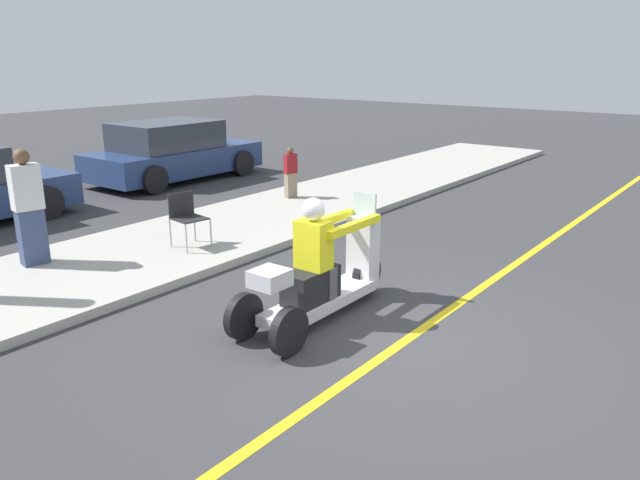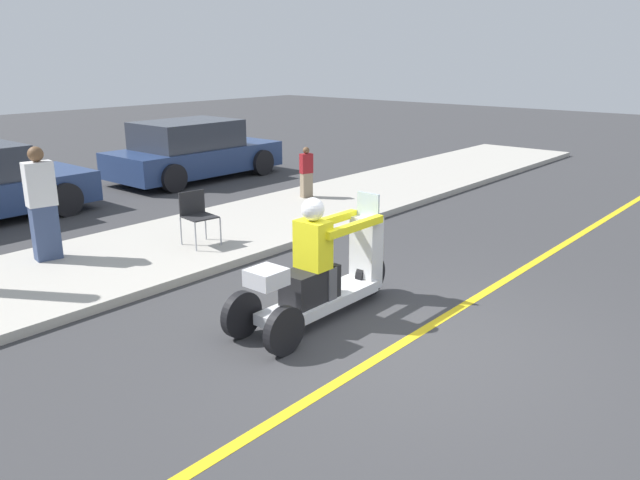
{
  "view_description": "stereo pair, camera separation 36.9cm",
  "coord_description": "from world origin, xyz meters",
  "views": [
    {
      "loc": [
        -5.43,
        -2.99,
        2.97
      ],
      "look_at": [
        -0.08,
        1.1,
        0.96
      ],
      "focal_mm": 35.0,
      "sensor_mm": 36.0,
      "label": 1
    },
    {
      "loc": [
        -5.2,
        -3.28,
        2.97
      ],
      "look_at": [
        -0.08,
        1.1,
        0.96
      ],
      "focal_mm": 35.0,
      "sensor_mm": 36.0,
      "label": 2
    }
  ],
  "objects": [
    {
      "name": "sidewalk_strip",
      "position": [
        0.0,
        4.6,
        0.06
      ],
      "size": [
        28.0,
        2.8,
        0.12
      ],
      "color": "#B2ADA3",
      "rests_on": "ground"
    },
    {
      "name": "folding_chair_set_back",
      "position": [
        0.66,
        4.25,
        0.62
      ],
      "size": [
        0.52,
        0.52,
        0.82
      ],
      "color": "#A5A8AD",
      "rests_on": "sidewalk_strip"
    },
    {
      "name": "motorcycle_trike",
      "position": [
        -0.06,
        1.1,
        0.52
      ],
      "size": [
        2.44,
        0.74,
        1.47
      ],
      "color": "black",
      "rests_on": "ground"
    },
    {
      "name": "parked_car_lot_right",
      "position": [
        4.38,
        9.03,
        0.68
      ],
      "size": [
        4.24,
        2.08,
        1.43
      ],
      "color": "navy",
      "rests_on": "ground"
    },
    {
      "name": "spectator_mid_group",
      "position": [
        -1.23,
        5.29,
        0.91
      ],
      "size": [
        0.42,
        0.3,
        1.63
      ],
      "color": "#38476B",
      "rests_on": "sidewalk_strip"
    },
    {
      "name": "lane_stripe",
      "position": [
        -0.08,
        0.0,
        0.0
      ],
      "size": [
        24.0,
        0.12,
        0.01
      ],
      "color": "gold",
      "rests_on": "ground"
    },
    {
      "name": "ground_plane",
      "position": [
        0.0,
        0.0,
        0.0
      ],
      "size": [
        60.0,
        60.0,
        0.0
      ],
      "primitive_type": "plane",
      "color": "#38383A"
    },
    {
      "name": "spectator_with_child",
      "position": [
        4.22,
        5.16,
        0.62
      ],
      "size": [
        0.28,
        0.22,
        1.04
      ],
      "color": "gray",
      "rests_on": "sidewalk_strip"
    }
  ]
}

